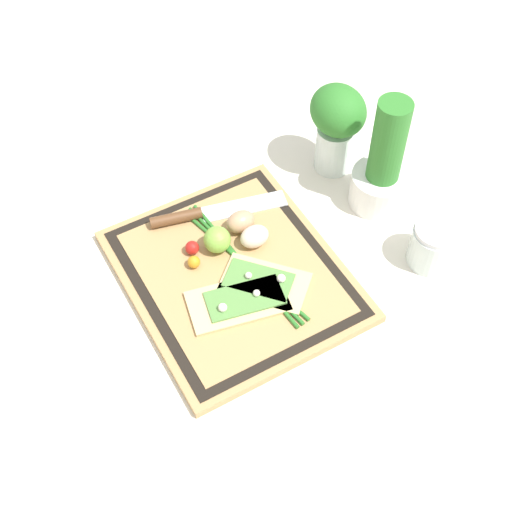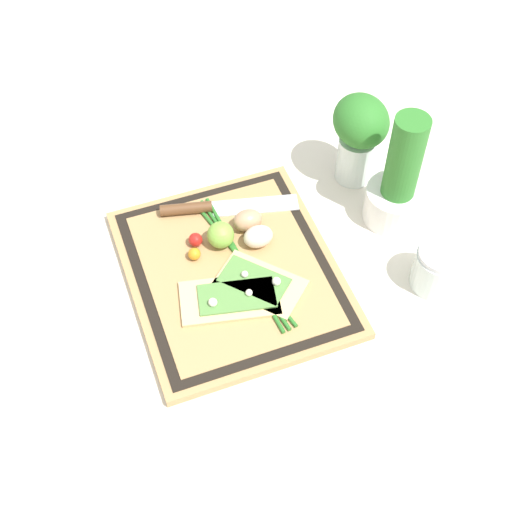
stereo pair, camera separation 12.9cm
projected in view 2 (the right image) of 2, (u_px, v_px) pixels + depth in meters
The scene contains 14 objects.
ground_plane at pixel (232, 275), 1.32m from camera, with size 6.00×6.00×0.00m, color silver.
cutting_board at pixel (232, 272), 1.31m from camera, with size 0.43×0.37×0.02m.
pizza_slice_near at pixel (231, 298), 1.25m from camera, with size 0.13×0.19×0.02m.
pizza_slice_far at pixel (259, 283), 1.27m from camera, with size 0.18×0.17×0.02m.
knife at pixel (207, 208), 1.38m from camera, with size 0.09×0.27×0.02m.
egg_brown at pixel (248, 220), 1.34m from camera, with size 0.04×0.06×0.04m, color tan.
egg_pink at pixel (258, 237), 1.32m from camera, with size 0.04×0.06×0.04m, color beige.
lime at pixel (221, 235), 1.32m from camera, with size 0.05×0.05×0.05m, color #7FB742.
cherry_tomato_red at pixel (196, 240), 1.32m from camera, with size 0.03×0.03×0.03m, color red.
cherry_tomato_yellow at pixel (194, 254), 1.31m from camera, with size 0.02×0.02×0.02m, color orange.
scallion_bunch at pixel (243, 261), 1.31m from camera, with size 0.34×0.09×0.01m.
herb_pot at pixel (398, 186), 1.34m from camera, with size 0.12×0.12×0.25m.
sauce_jar at pixel (438, 270), 1.27m from camera, with size 0.09×0.09×0.09m.
herb_glass at pixel (359, 133), 1.38m from camera, with size 0.12×0.11×0.20m.
Camera 2 is at (0.74, -0.23, 1.06)m, focal length 50.00 mm.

